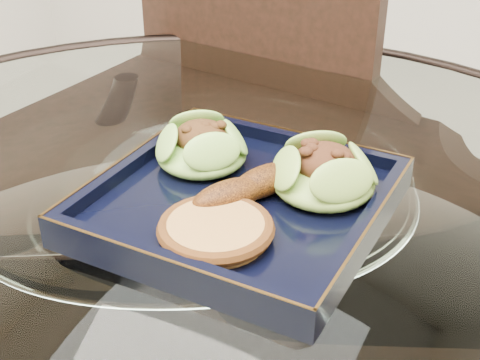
% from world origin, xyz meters
% --- Properties ---
extents(dining_table, '(1.13, 1.13, 0.77)m').
position_xyz_m(dining_table, '(-0.00, -0.00, 0.60)').
color(dining_table, white).
rests_on(dining_table, ground).
extents(dining_chair, '(0.49, 0.49, 1.04)m').
position_xyz_m(dining_chair, '(-0.17, 0.34, 0.58)').
color(dining_chair, black).
rests_on(dining_chair, ground).
extents(navy_plate, '(0.28, 0.28, 0.02)m').
position_xyz_m(navy_plate, '(0.04, 0.02, 0.77)').
color(navy_plate, black).
rests_on(navy_plate, dining_table).
extents(lettuce_wrap_left, '(0.12, 0.12, 0.03)m').
position_xyz_m(lettuce_wrap_left, '(-0.03, 0.06, 0.80)').
color(lettuce_wrap_left, '#4C9029').
rests_on(lettuce_wrap_left, navy_plate).
extents(lettuce_wrap_right, '(0.12, 0.12, 0.04)m').
position_xyz_m(lettuce_wrap_right, '(0.11, 0.07, 0.80)').
color(lettuce_wrap_right, olive).
rests_on(lettuce_wrap_right, navy_plate).
extents(roasted_plantain, '(0.09, 0.16, 0.03)m').
position_xyz_m(roasted_plantain, '(0.06, 0.04, 0.80)').
color(roasted_plantain, '#602D0A').
rests_on(roasted_plantain, navy_plate).
extents(crumb_patty, '(0.11, 0.11, 0.02)m').
position_xyz_m(crumb_patty, '(0.05, -0.05, 0.79)').
color(crumb_patty, '#C38E41').
rests_on(crumb_patty, navy_plate).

